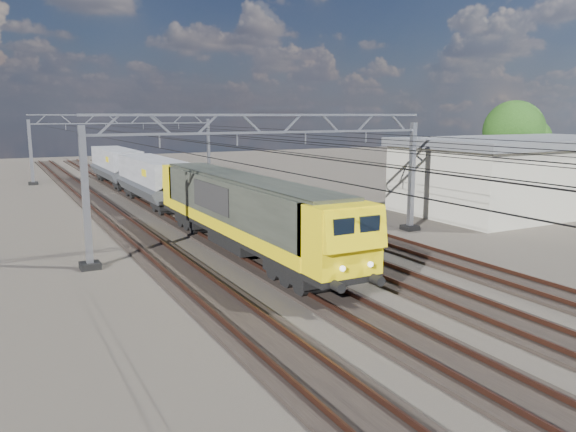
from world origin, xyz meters
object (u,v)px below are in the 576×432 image
catenary_gantry_mid (273,175)px  hopper_wagon_mid (116,163)px  tree_far (518,133)px  hopper_wagon_lead (153,177)px  locomotive (242,209)px  catenary_gantry_far (126,144)px  industrial_shed (524,174)px

catenary_gantry_mid → hopper_wagon_mid: catenary_gantry_mid is taller
hopper_wagon_mid → tree_far: tree_far is taller
hopper_wagon_lead → tree_far: (32.32, -7.38, 3.12)m
locomotive → hopper_wagon_mid: locomotive is taller
locomotive → hopper_wagon_lead: size_ratio=1.62×
catenary_gantry_mid → catenary_gantry_far: same height
catenary_gantry_far → locomotive: bearing=-93.1°
locomotive → tree_far: (32.32, 10.31, 3.03)m
locomotive → hopper_wagon_lead: locomotive is taller
hopper_wagon_lead → hopper_wagon_mid: size_ratio=1.00×
catenary_gantry_mid → industrial_shed: size_ratio=1.07×
hopper_wagon_lead → hopper_wagon_mid: 14.20m
catenary_gantry_far → hopper_wagon_mid: (-2.00, -4.63, -1.67)m
catenary_gantry_mid → hopper_wagon_mid: bearing=93.6°
catenary_gantry_far → hopper_wagon_lead: size_ratio=1.53×
industrial_shed → catenary_gantry_mid: bearing=-174.8°
hopper_wagon_lead → tree_far: 33.30m
locomotive → catenary_gantry_far: bearing=86.9°
catenary_gantry_far → catenary_gantry_mid: bearing=-90.0°
catenary_gantry_mid → tree_far: tree_far is taller
catenary_gantry_mid → tree_far: (30.32, 9.79, 1.45)m
locomotive → industrial_shed: industrial_shed is taller
hopper_wagon_mid → tree_far: 38.99m
catenary_gantry_far → hopper_wagon_mid: bearing=-113.4°
hopper_wagon_mid → hopper_wagon_lead: bearing=-90.0°
catenary_gantry_far → tree_far: (30.32, -26.21, 1.45)m
catenary_gantry_far → locomotive: size_ratio=0.94×
catenary_gantry_far → locomotive: catenary_gantry_far is taller
hopper_wagon_mid → industrial_shed: 37.93m
hopper_wagon_lead → tree_far: tree_far is taller
catenary_gantry_far → hopper_wagon_mid: size_ratio=1.53×
industrial_shed → tree_far: bearing=43.1°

